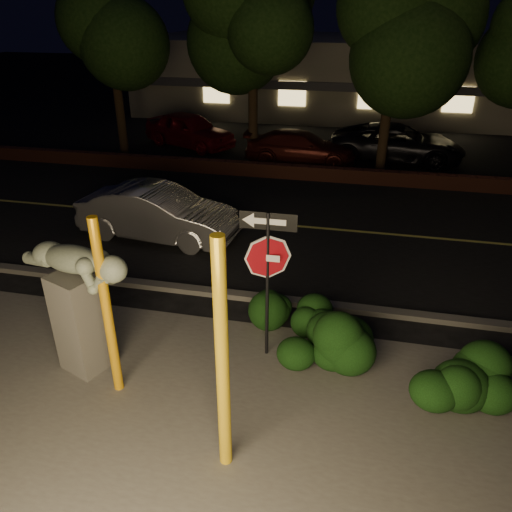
% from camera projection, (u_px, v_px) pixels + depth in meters
% --- Properties ---
extents(ground, '(90.00, 90.00, 0.00)m').
position_uv_depth(ground, '(304.00, 191.00, 16.90)').
color(ground, black).
rests_on(ground, ground).
extents(patio, '(14.00, 6.00, 0.02)m').
position_uv_depth(patio, '(206.00, 438.00, 7.32)').
color(patio, '#4C4944').
rests_on(patio, ground).
extents(road, '(80.00, 8.00, 0.01)m').
position_uv_depth(road, '(290.00, 226.00, 14.29)').
color(road, black).
rests_on(road, ground).
extents(lane_marking, '(80.00, 0.12, 0.00)m').
position_uv_depth(lane_marking, '(290.00, 225.00, 14.28)').
color(lane_marking, '#B2AC47').
rests_on(lane_marking, road).
extents(curb, '(80.00, 0.25, 0.12)m').
position_uv_depth(curb, '(261.00, 298.00, 10.69)').
color(curb, '#4C4944').
rests_on(curb, ground).
extents(brick_wall, '(40.00, 0.35, 0.50)m').
position_uv_depth(brick_wall, '(309.00, 173.00, 17.92)').
color(brick_wall, '#472016').
rests_on(brick_wall, ground).
extents(parking_lot, '(40.00, 12.00, 0.01)m').
position_uv_depth(parking_lot, '(324.00, 141.00, 22.99)').
color(parking_lot, black).
rests_on(parking_lot, ground).
extents(building, '(22.00, 10.20, 4.00)m').
position_uv_depth(building, '(339.00, 74.00, 29.03)').
color(building, '#666351').
rests_on(building, ground).
extents(tree_far_a, '(4.60, 4.60, 7.43)m').
position_uv_depth(tree_far_a, '(108.00, 14.00, 18.62)').
color(tree_far_a, black).
rests_on(tree_far_a, ground).
extents(tree_far_c, '(4.80, 4.80, 7.84)m').
position_uv_depth(tree_far_c, '(399.00, 4.00, 16.29)').
color(tree_far_c, black).
rests_on(tree_far_c, ground).
extents(yellow_pole_left, '(0.15, 0.15, 3.08)m').
position_uv_depth(yellow_pole_left, '(107.00, 310.00, 7.58)').
color(yellow_pole_left, '#F4A612').
rests_on(yellow_pole_left, ground).
extents(yellow_pole_right, '(0.17, 0.17, 3.47)m').
position_uv_depth(yellow_pole_right, '(222.00, 362.00, 6.18)').
color(yellow_pole_right, yellow).
rests_on(yellow_pole_right, ground).
extents(signpost, '(0.94, 0.07, 2.77)m').
position_uv_depth(signpost, '(268.00, 258.00, 8.20)').
color(signpost, black).
rests_on(signpost, ground).
extents(sculpture, '(2.23, 1.34, 2.43)m').
position_uv_depth(sculpture, '(78.00, 293.00, 8.11)').
color(sculpture, '#4C4944').
rests_on(sculpture, ground).
extents(hedge_center, '(1.97, 1.30, 0.94)m').
position_uv_depth(hedge_center, '(295.00, 311.00, 9.49)').
color(hedge_center, black).
rests_on(hedge_center, ground).
extents(hedge_right, '(1.81, 1.00, 1.17)m').
position_uv_depth(hedge_right, '(319.00, 333.00, 8.66)').
color(hedge_right, black).
rests_on(hedge_right, ground).
extents(hedge_far_right, '(1.74, 1.27, 1.10)m').
position_uv_depth(hedge_far_right, '(464.00, 377.00, 7.71)').
color(hedge_far_right, black).
rests_on(hedge_far_right, ground).
extents(silver_sedan, '(4.42, 1.96, 1.41)m').
position_uv_depth(silver_sedan, '(158.00, 213.00, 13.29)').
color(silver_sedan, '#B5B5BA').
rests_on(silver_sedan, ground).
extents(parked_car_red, '(4.67, 3.44, 1.48)m').
position_uv_depth(parked_car_red, '(189.00, 130.00, 21.84)').
color(parked_car_red, maroon).
rests_on(parked_car_red, ground).
extents(parked_car_darkred, '(4.38, 1.87, 1.26)m').
position_uv_depth(parked_car_darkred, '(301.00, 147.00, 19.62)').
color(parked_car_darkred, '#44130E').
rests_on(parked_car_darkred, ground).
extents(parked_car_dark, '(5.32, 2.73, 1.44)m').
position_uv_depth(parked_car_dark, '(397.00, 143.00, 19.86)').
color(parked_car_dark, black).
rests_on(parked_car_dark, ground).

